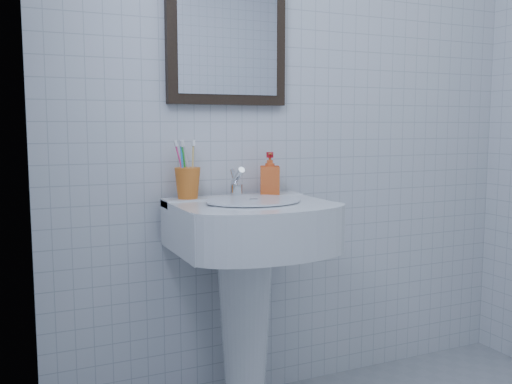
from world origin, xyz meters
name	(u,v)px	position (x,y,z in m)	size (l,w,h in m)	color
wall_back	(301,104)	(0.00, 1.20, 1.25)	(2.20, 0.02, 2.50)	silver
wall_left	(62,68)	(-1.10, 0.00, 1.25)	(0.02, 2.40, 2.50)	silver
washbasin	(247,273)	(-0.35, 0.99, 0.59)	(0.58, 0.42, 0.89)	silver
faucet	(237,185)	(-0.35, 1.09, 0.93)	(0.05, 0.11, 0.12)	silver
toothbrush_cup	(188,183)	(-0.54, 1.12, 0.94)	(0.10, 0.10, 0.12)	orange
soap_dispenser	(270,173)	(-0.19, 1.11, 0.96)	(0.08, 0.08, 0.17)	red
wall_mirror	(227,26)	(-0.35, 1.18, 1.55)	(0.50, 0.04, 0.62)	black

